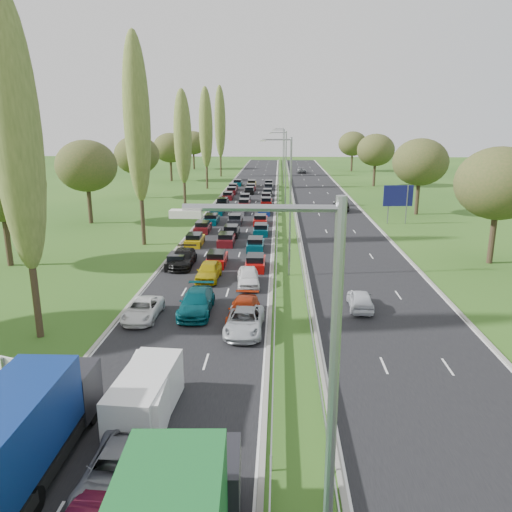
{
  "coord_description": "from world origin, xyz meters",
  "views": [
    {
      "loc": [
        3.55,
        0.39,
        13.05
      ],
      "look_at": [
        1.51,
        43.9,
        1.5
      ],
      "focal_mm": 35.0,
      "sensor_mm": 36.0,
      "label": 1
    }
  ],
  "objects_px": {
    "near_car_2": "(143,309)",
    "white_van_rear": "(149,392)",
    "info_sign": "(12,372)",
    "direction_sign": "(398,197)",
    "near_car_1": "(20,474)",
    "blue_lorry": "(25,431)",
    "near_car_3": "(183,258)",
    "white_van_front": "(147,393)"
  },
  "relations": [
    {
      "from": "direction_sign",
      "to": "near_car_1",
      "type": "bearing_deg",
      "value": -115.84
    },
    {
      "from": "white_van_rear",
      "to": "info_sign",
      "type": "relative_size",
      "value": 2.52
    },
    {
      "from": "near_car_3",
      "to": "direction_sign",
      "type": "xyz_separation_m",
      "value": [
        24.91,
        22.06,
        2.77
      ]
    },
    {
      "from": "blue_lorry",
      "to": "direction_sign",
      "type": "xyz_separation_m",
      "value": [
        25.22,
        51.21,
        1.57
      ]
    },
    {
      "from": "near_car_1",
      "to": "info_sign",
      "type": "bearing_deg",
      "value": 119.8
    },
    {
      "from": "info_sign",
      "to": "direction_sign",
      "type": "height_order",
      "value": "direction_sign"
    },
    {
      "from": "blue_lorry",
      "to": "white_van_rear",
      "type": "distance_m",
      "value": 5.73
    },
    {
      "from": "near_car_3",
      "to": "direction_sign",
      "type": "bearing_deg",
      "value": 41.17
    },
    {
      "from": "near_car_2",
      "to": "near_car_3",
      "type": "relative_size",
      "value": 0.87
    },
    {
      "from": "near_car_2",
      "to": "near_car_1",
      "type": "bearing_deg",
      "value": -89.44
    },
    {
      "from": "info_sign",
      "to": "direction_sign",
      "type": "xyz_separation_m",
      "value": [
        28.8,
        45.6,
        2.2
      ]
    },
    {
      "from": "white_van_front",
      "to": "white_van_rear",
      "type": "xyz_separation_m",
      "value": [
        0.05,
        0.07,
        -0.04
      ]
    },
    {
      "from": "blue_lorry",
      "to": "info_sign",
      "type": "relative_size",
      "value": 4.36
    },
    {
      "from": "white_van_front",
      "to": "blue_lorry",
      "type": "bearing_deg",
      "value": -124.3
    },
    {
      "from": "info_sign",
      "to": "white_van_rear",
      "type": "bearing_deg",
      "value": -9.25
    },
    {
      "from": "near_car_1",
      "to": "white_van_rear",
      "type": "xyz_separation_m",
      "value": [
        3.4,
        5.22,
        0.38
      ]
    },
    {
      "from": "info_sign",
      "to": "direction_sign",
      "type": "distance_m",
      "value": 53.98
    },
    {
      "from": "white_van_front",
      "to": "info_sign",
      "type": "bearing_deg",
      "value": 173.66
    },
    {
      "from": "near_car_1",
      "to": "blue_lorry",
      "type": "distance_m",
      "value": 1.5
    },
    {
      "from": "near_car_1",
      "to": "info_sign",
      "type": "distance_m",
      "value": 7.36
    },
    {
      "from": "blue_lorry",
      "to": "white_van_front",
      "type": "height_order",
      "value": "blue_lorry"
    },
    {
      "from": "blue_lorry",
      "to": "info_sign",
      "type": "xyz_separation_m",
      "value": [
        -3.58,
        5.62,
        -0.63
      ]
    },
    {
      "from": "near_car_3",
      "to": "near_car_2",
      "type": "bearing_deg",
      "value": -91.51
    },
    {
      "from": "near_car_3",
      "to": "white_van_front",
      "type": "height_order",
      "value": "white_van_front"
    },
    {
      "from": "white_van_front",
      "to": "info_sign",
      "type": "relative_size",
      "value": 2.61
    },
    {
      "from": "near_car_1",
      "to": "blue_lorry",
      "type": "bearing_deg",
      "value": 94.49
    },
    {
      "from": "near_car_2",
      "to": "near_car_3",
      "type": "distance_m",
      "value": 13.13
    },
    {
      "from": "near_car_2",
      "to": "white_van_rear",
      "type": "relative_size",
      "value": 0.89
    },
    {
      "from": "info_sign",
      "to": "direction_sign",
      "type": "bearing_deg",
      "value": 57.72
    },
    {
      "from": "near_car_2",
      "to": "info_sign",
      "type": "bearing_deg",
      "value": -108.66
    },
    {
      "from": "direction_sign",
      "to": "info_sign",
      "type": "bearing_deg",
      "value": -122.28
    },
    {
      "from": "white_van_front",
      "to": "white_van_rear",
      "type": "height_order",
      "value": "white_van_front"
    },
    {
      "from": "near_car_3",
      "to": "white_van_front",
      "type": "bearing_deg",
      "value": -83.22
    },
    {
      "from": "near_car_3",
      "to": "blue_lorry",
      "type": "xyz_separation_m",
      "value": [
        -0.31,
        -29.16,
        1.2
      ]
    },
    {
      "from": "near_car_3",
      "to": "info_sign",
      "type": "bearing_deg",
      "value": -99.74
    },
    {
      "from": "info_sign",
      "to": "direction_sign",
      "type": "relative_size",
      "value": 0.4
    },
    {
      "from": "white_van_rear",
      "to": "info_sign",
      "type": "bearing_deg",
      "value": 168.12
    },
    {
      "from": "blue_lorry",
      "to": "near_car_3",
      "type": "bearing_deg",
      "value": 88.73
    },
    {
      "from": "white_van_rear",
      "to": "direction_sign",
      "type": "distance_m",
      "value": 51.62
    },
    {
      "from": "blue_lorry",
      "to": "direction_sign",
      "type": "relative_size",
      "value": 1.76
    },
    {
      "from": "direction_sign",
      "to": "near_car_2",
      "type": "bearing_deg",
      "value": -125.59
    },
    {
      "from": "blue_lorry",
      "to": "direction_sign",
      "type": "distance_m",
      "value": 57.11
    }
  ]
}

